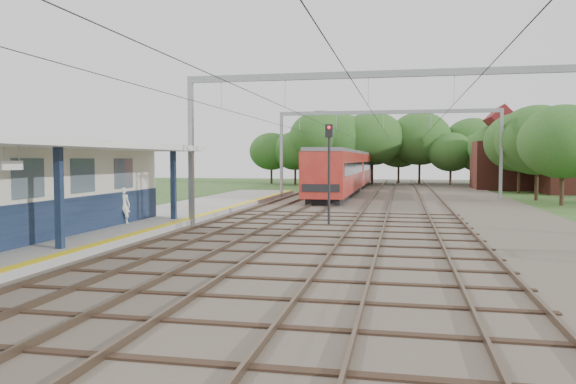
# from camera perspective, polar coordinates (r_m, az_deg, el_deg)

# --- Properties ---
(ground) EXTENTS (160.00, 160.00, 0.00)m
(ground) POSITION_cam_1_polar(r_m,az_deg,el_deg) (11.33, -13.79, -13.01)
(ground) COLOR #2D4C1E
(ground) RESTS_ON ground
(ballast_bed) EXTENTS (18.00, 90.00, 0.10)m
(ballast_bed) POSITION_cam_1_polar(r_m,az_deg,el_deg) (39.94, 10.51, -1.18)
(ballast_bed) COLOR #473D33
(ballast_bed) RESTS_ON ground
(platform) EXTENTS (5.00, 52.00, 0.35)m
(platform) POSITION_cam_1_polar(r_m,az_deg,el_deg) (26.92, -15.50, -3.16)
(platform) COLOR gray
(platform) RESTS_ON ground
(yellow_stripe) EXTENTS (0.45, 52.00, 0.01)m
(yellow_stripe) POSITION_cam_1_polar(r_m,az_deg,el_deg) (25.96, -11.07, -2.94)
(yellow_stripe) COLOR yellow
(yellow_stripe) RESTS_ON platform
(canopy) EXTENTS (6.40, 20.00, 3.44)m
(canopy) POSITION_cam_1_polar(r_m,az_deg,el_deg) (20.14, -26.78, 4.34)
(canopy) COLOR #121F3A
(canopy) RESTS_ON platform
(rail_tracks) EXTENTS (11.80, 88.00, 0.15)m
(rail_tracks) POSITION_cam_1_polar(r_m,az_deg,el_deg) (40.05, 6.93, -0.96)
(rail_tracks) COLOR brown
(rail_tracks) RESTS_ON ballast_bed
(catenary_system) EXTENTS (17.22, 88.00, 7.00)m
(catenary_system) POSITION_cam_1_polar(r_m,az_deg,el_deg) (35.20, 9.46, 7.12)
(catenary_system) COLOR gray
(catenary_system) RESTS_ON ground
(tree_band) EXTENTS (31.72, 30.88, 8.82)m
(tree_band) POSITION_cam_1_polar(r_m,az_deg,el_deg) (66.96, 10.84, 4.79)
(tree_band) COLOR #382619
(tree_band) RESTS_ON ground
(house_far) EXTENTS (8.00, 6.12, 8.66)m
(house_far) POSITION_cam_1_polar(r_m,az_deg,el_deg) (62.84, 21.94, 3.17)
(house_far) COLOR brown
(house_far) RESTS_ON ground
(person) EXTENTS (0.63, 0.45, 1.60)m
(person) POSITION_cam_1_polar(r_m,az_deg,el_deg) (25.62, -16.37, -1.31)
(person) COLOR white
(person) RESTS_ON platform
(train) EXTENTS (2.94, 36.55, 3.85)m
(train) POSITION_cam_1_polar(r_m,az_deg,el_deg) (54.62, 6.08, 2.26)
(train) COLOR black
(train) RESTS_ON ballast_bed
(signal_post) EXTENTS (0.36, 0.30, 4.78)m
(signal_post) POSITION_cam_1_polar(r_m,az_deg,el_deg) (26.13, 4.20, 3.23)
(signal_post) COLOR black
(signal_post) RESTS_ON ground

